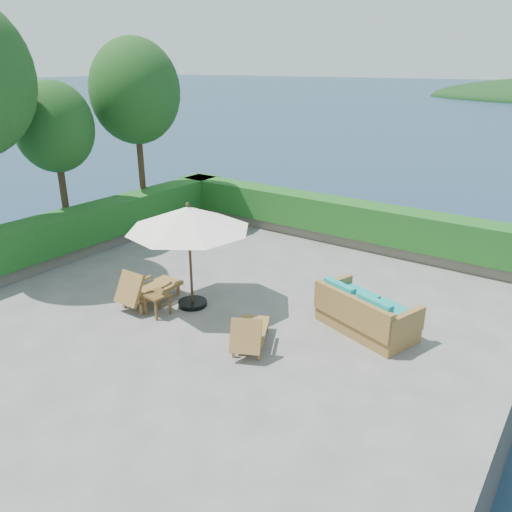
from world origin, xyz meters
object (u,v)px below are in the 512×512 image
Objects in this scene: wicker_loveseat at (364,315)px; lounge_left at (147,289)px; lounge_right at (250,332)px; side_table at (157,297)px; patio_umbrella at (188,219)px.

lounge_left is at bearing -141.69° from wicker_loveseat.
lounge_right is 2.86× the size of side_table.
patio_umbrella is 2.00× the size of lounge_left.
patio_umbrella is 4.24m from wicker_loveseat.
patio_umbrella is at bearing -144.51° from wicker_loveseat.
lounge_right is 0.67× the size of wicker_loveseat.
lounge_right reaches higher than side_table.
side_table is (0.59, -0.24, 0.04)m from lounge_left.
lounge_right is 2.48m from side_table.
side_table is at bearing -136.21° from wicker_loveseat.
lounge_left is 3.08m from lounge_right.
patio_umbrella reaches higher than wicker_loveseat.
patio_umbrella is 2.10× the size of lounge_right.
patio_umbrella reaches higher than side_table.
wicker_loveseat is (1.56, 1.89, 0.05)m from lounge_right.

